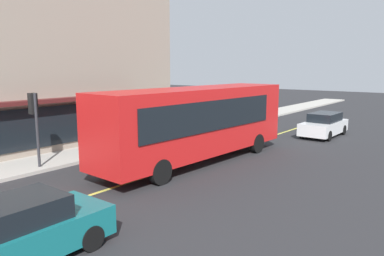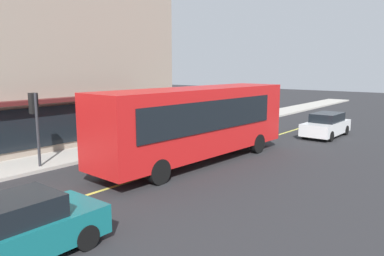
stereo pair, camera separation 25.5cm
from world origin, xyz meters
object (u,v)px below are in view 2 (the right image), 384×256
at_px(pedestrian_at_corner, 173,118).
at_px(car_teal, 9,232).
at_px(car_white, 326,125).
at_px(bus, 198,120).
at_px(traffic_light, 35,112).

bearing_deg(pedestrian_at_corner, car_teal, -151.11).
bearing_deg(car_teal, car_white, -0.35).
relative_size(bus, pedestrian_at_corner, 6.93).
bearing_deg(pedestrian_at_corner, bus, -129.13).
bearing_deg(pedestrian_at_corner, traffic_light, -174.52).
bearing_deg(traffic_light, bus, -41.23).
distance_m(traffic_light, pedestrian_at_corner, 10.15).
bearing_deg(bus, traffic_light, 138.77).
xyz_separation_m(bus, car_white, (10.32, -2.46, -1.24)).
bearing_deg(bus, pedestrian_at_corner, 50.87).
bearing_deg(car_teal, traffic_light, 57.35).
height_order(bus, car_teal, bus).
xyz_separation_m(car_white, car_teal, (-20.22, 0.12, 0.00)).
distance_m(car_teal, pedestrian_at_corner, 16.59).
relative_size(car_white, car_teal, 1.00).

